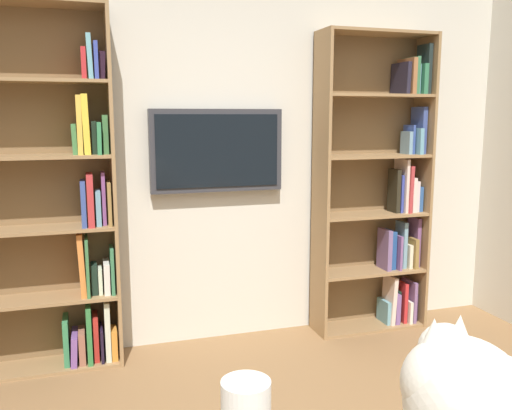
# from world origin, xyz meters

# --- Properties ---
(wall_back) EXTENTS (4.52, 0.06, 2.70)m
(wall_back) POSITION_xyz_m (0.00, -2.23, 1.35)
(wall_back) COLOR beige
(wall_back) RESTS_ON ground
(bookshelf_left) EXTENTS (0.84, 0.28, 2.14)m
(bookshelf_left) POSITION_xyz_m (-1.22, -2.06, 1.02)
(bookshelf_left) COLOR #937047
(bookshelf_left) RESTS_ON ground
(bookshelf_right) EXTENTS (0.93, 0.28, 2.21)m
(bookshelf_right) POSITION_xyz_m (1.03, -2.07, 1.02)
(bookshelf_right) COLOR #937047
(bookshelf_right) RESTS_ON ground
(wall_mounted_tv) EXTENTS (0.90, 0.07, 0.55)m
(wall_mounted_tv) POSITION_xyz_m (-0.01, -2.15, 1.33)
(wall_mounted_tv) COLOR #333338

